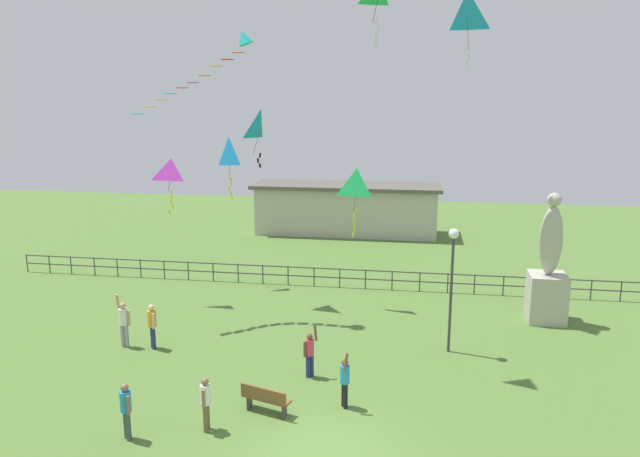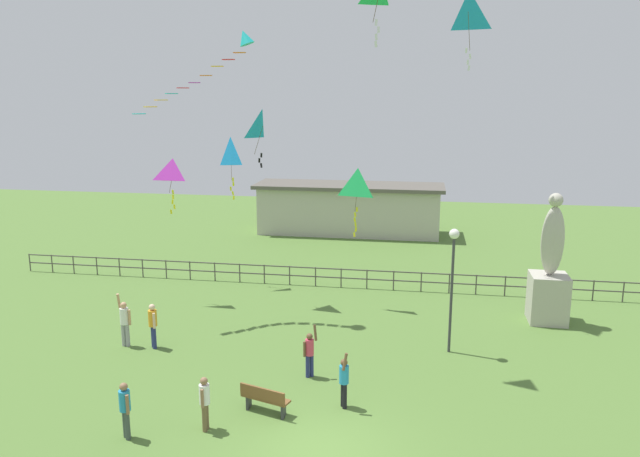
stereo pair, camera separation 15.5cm
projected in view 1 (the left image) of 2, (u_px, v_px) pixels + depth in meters
name	position (u px, v px, depth m)	size (l,w,h in m)	color
ground_plane	(320.00, 452.00, 15.88)	(80.00, 80.00, 0.00)	#517533
statue_monument	(548.00, 278.00, 24.80)	(1.48, 1.48, 5.36)	#B2AD9E
lamppost	(452.00, 264.00, 21.44)	(0.36, 0.36, 4.58)	#38383D
park_bench	(265.00, 399.00, 17.71)	(1.55, 0.84, 0.85)	brown
person_0	(124.00, 321.00, 22.36)	(0.52, 0.32, 2.02)	#99999E
person_1	(206.00, 400.00, 16.71)	(0.29, 0.48, 1.58)	brown
person_2	(310.00, 351.00, 19.95)	(0.46, 0.34, 1.79)	navy
person_3	(345.00, 379.00, 17.97)	(0.29, 0.48, 1.81)	black
person_4	(152.00, 323.00, 22.21)	(0.36, 0.42, 1.69)	navy
person_5	(126.00, 407.00, 16.29)	(0.38, 0.36, 1.62)	#3F4C47
kite_1	(467.00, 13.00, 23.14)	(1.29, 1.28, 2.86)	#198CD1
kite_2	(229.00, 154.00, 29.23)	(0.91, 1.07, 2.94)	#198CD1
kite_3	(261.00, 127.00, 25.76)	(1.05, 1.02, 2.45)	#198CD1
kite_4	(357.00, 184.00, 26.08)	(1.20, 0.61, 2.97)	#1EB759
kite_5	(172.00, 172.00, 26.78)	(1.12, 0.79, 2.39)	#B22DB2
streamer_kite	(236.00, 44.00, 23.85)	(4.46, 2.35, 3.30)	#19B2B2
waterfront_railing	(362.00, 276.00, 29.29)	(36.02, 0.06, 0.95)	#4C4742
pavilion_building	(347.00, 208.00, 40.98)	(12.57, 3.86, 3.35)	#B7B2A3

